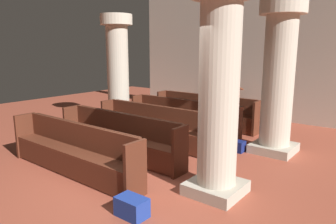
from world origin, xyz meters
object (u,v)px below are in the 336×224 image
pew_row_2 (154,124)px  pew_row_3 (119,134)px  pew_row_1 (182,116)px  hymn_book (206,101)px  kneeler_box_navy (236,146)px  pillar_aisle_rear (219,87)px  lectern (233,105)px  kneeler_box_blue (132,207)px  pew_row_4 (73,148)px  pew_row_0 (205,110)px  pillar_far_side (118,67)px  pillar_aisle_side (279,75)px

pew_row_2 → pew_row_3: size_ratio=1.00×
pew_row_1 → pew_row_3: size_ratio=1.00×
hymn_book → kneeler_box_navy: hymn_book is taller
pillar_aisle_rear → kneeler_box_navy: pillar_aisle_rear is taller
lectern → kneeler_box_blue: bearing=-75.4°
pew_row_1 → pew_row_4: 3.34m
pillar_aisle_rear → pew_row_3: bearing=174.4°
pew_row_1 → hymn_book: hymn_book is taller
pew_row_3 → pew_row_0: bearing=90.0°
pew_row_1 → pew_row_2: size_ratio=1.00×
pillar_aisle_rear → pillar_far_side: bearing=152.8°
pillar_aisle_side → kneeler_box_navy: pillar_aisle_side is taller
pew_row_1 → pillar_aisle_rear: 3.64m
pew_row_2 → pillar_aisle_rear: (2.40, -1.35, 1.18)m
pillar_aisle_rear → kneeler_box_blue: pillar_aisle_rear is taller
kneeler_box_blue → pillar_aisle_rear: bearing=67.3°
pew_row_1 → pillar_far_side: 2.63m
pillar_far_side → pillar_aisle_rear: 5.34m
hymn_book → pew_row_4: bearing=-99.5°
lectern → hymn_book: size_ratio=5.28×
hymn_book → kneeler_box_blue: hymn_book is taller
pillar_far_side → pillar_aisle_rear: bearing=-27.2°
pillar_far_side → kneeler_box_blue: bearing=-41.5°
pillar_far_side → pillar_aisle_rear: same height
kneeler_box_blue → pillar_far_side: bearing=138.5°
pillar_aisle_side → pew_row_2: bearing=-154.3°
pillar_aisle_side → kneeler_box_blue: (-0.54, -3.80, -1.52)m
pillar_far_side → kneeler_box_blue: (4.21, -3.72, -1.52)m
pew_row_3 → lectern: size_ratio=2.94×
pillar_far_side → kneeler_box_navy: bearing=-5.4°
pew_row_0 → pew_row_2: size_ratio=1.00×
pew_row_2 → pillar_aisle_rear: pillar_aisle_rear is taller
pew_row_3 → pillar_aisle_rear: 2.68m
hymn_book → kneeler_box_blue: size_ratio=0.48×
pillar_far_side → kneeler_box_navy: 4.39m
kneeler_box_navy → pew_row_1: bearing=166.5°
pew_row_0 → pillar_far_side: bearing=-154.1°
kneeler_box_blue → pew_row_3: bearing=140.6°
pillar_aisle_rear → hymn_book: size_ratio=15.46×
lectern → pillar_aisle_rear: bearing=-66.2°
pew_row_1 → hymn_book: size_ratio=15.53×
pew_row_3 → kneeler_box_blue: pew_row_3 is taller
pew_row_3 → pillar_far_side: pillar_far_side is taller
pew_row_1 → lectern: 2.39m
pew_row_0 → hymn_book: bearing=-57.6°
pew_row_0 → lectern: (0.27, 1.26, -0.02)m
pew_row_4 → kneeler_box_blue: pew_row_4 is taller
pillar_aisle_side → kneeler_box_blue: 4.13m
pew_row_1 → hymn_book: 0.75m
pillar_aisle_side → lectern: 3.38m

